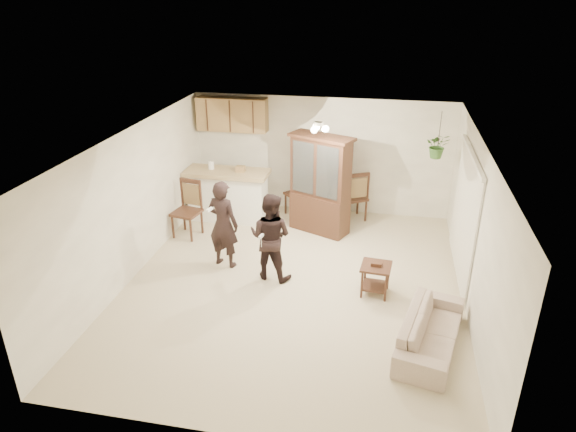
% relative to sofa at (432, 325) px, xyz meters
% --- Properties ---
extents(floor, '(6.50, 6.50, 0.00)m').
position_rel_sofa_xyz_m(floor, '(-2.15, 1.22, -0.37)').
color(floor, beige).
rests_on(floor, ground).
extents(ceiling, '(5.50, 6.50, 0.02)m').
position_rel_sofa_xyz_m(ceiling, '(-2.15, 1.22, 2.13)').
color(ceiling, white).
rests_on(ceiling, wall_back).
extents(wall_back, '(5.50, 0.02, 2.50)m').
position_rel_sofa_xyz_m(wall_back, '(-2.15, 4.47, 0.88)').
color(wall_back, white).
rests_on(wall_back, ground).
extents(wall_front, '(5.50, 0.02, 2.50)m').
position_rel_sofa_xyz_m(wall_front, '(-2.15, -2.03, 0.88)').
color(wall_front, white).
rests_on(wall_front, ground).
extents(wall_left, '(0.02, 6.50, 2.50)m').
position_rel_sofa_xyz_m(wall_left, '(-4.90, 1.22, 0.88)').
color(wall_left, white).
rests_on(wall_left, ground).
extents(wall_right, '(0.02, 6.50, 2.50)m').
position_rel_sofa_xyz_m(wall_right, '(0.60, 1.22, 0.88)').
color(wall_right, white).
rests_on(wall_right, ground).
extents(breakfast_bar, '(1.60, 0.55, 1.00)m').
position_rel_sofa_xyz_m(breakfast_bar, '(-4.00, 3.57, 0.13)').
color(breakfast_bar, white).
rests_on(breakfast_bar, floor).
extents(bar_top, '(1.75, 0.70, 0.08)m').
position_rel_sofa_xyz_m(bar_top, '(-4.00, 3.57, 0.68)').
color(bar_top, tan).
rests_on(bar_top, breakfast_bar).
extents(upper_cabinets, '(1.50, 0.34, 0.70)m').
position_rel_sofa_xyz_m(upper_cabinets, '(-4.05, 4.29, 1.73)').
color(upper_cabinets, olive).
rests_on(upper_cabinets, wall_back).
extents(vertical_blinds, '(0.06, 2.30, 2.10)m').
position_rel_sofa_xyz_m(vertical_blinds, '(0.56, 2.12, 0.73)').
color(vertical_blinds, silver).
rests_on(vertical_blinds, wall_right).
extents(ceiling_fixture, '(0.36, 0.36, 0.20)m').
position_rel_sofa_xyz_m(ceiling_fixture, '(-1.95, 2.42, 2.03)').
color(ceiling_fixture, beige).
rests_on(ceiling_fixture, ceiling).
extents(hanging_plant, '(0.43, 0.37, 0.48)m').
position_rel_sofa_xyz_m(hanging_plant, '(0.15, 3.62, 1.48)').
color(hanging_plant, '#2E5522').
rests_on(hanging_plant, ceiling).
extents(plant_cord, '(0.01, 0.01, 0.65)m').
position_rel_sofa_xyz_m(plant_cord, '(0.15, 3.62, 1.81)').
color(plant_cord, black).
rests_on(plant_cord, ceiling).
extents(sofa, '(1.14, 1.99, 0.73)m').
position_rel_sofa_xyz_m(sofa, '(0.00, 0.00, 0.00)').
color(sofa, beige).
rests_on(sofa, floor).
extents(adult, '(0.74, 0.58, 1.80)m').
position_rel_sofa_xyz_m(adult, '(-3.48, 1.66, 0.53)').
color(adult, black).
rests_on(adult, floor).
extents(child, '(0.74, 0.63, 1.35)m').
position_rel_sofa_xyz_m(child, '(-2.58, 1.41, 0.31)').
color(child, black).
rests_on(child, floor).
extents(china_hutch, '(1.35, 0.95, 1.99)m').
position_rel_sofa_xyz_m(china_hutch, '(-2.02, 3.39, 0.62)').
color(china_hutch, black).
rests_on(china_hutch, floor).
extents(side_table, '(0.51, 0.51, 0.58)m').
position_rel_sofa_xyz_m(side_table, '(-0.81, 1.22, -0.10)').
color(side_table, black).
rests_on(side_table, floor).
extents(chair_bar, '(0.59, 0.59, 1.13)m').
position_rel_sofa_xyz_m(chair_bar, '(-4.56, 2.64, -0.05)').
color(chair_bar, black).
rests_on(chair_bar, floor).
extents(chair_hutch_left, '(0.67, 0.67, 1.08)m').
position_rel_sofa_xyz_m(chair_hutch_left, '(-2.58, 4.09, -0.06)').
color(chair_hutch_left, black).
rests_on(chair_hutch_left, floor).
extents(chair_hutch_right, '(0.66, 0.66, 1.10)m').
position_rel_sofa_xyz_m(chair_hutch_right, '(-1.39, 4.09, -0.06)').
color(chair_hutch_right, black).
rests_on(chair_hutch_right, floor).
extents(controller_adult, '(0.08, 0.14, 0.04)m').
position_rel_sofa_xyz_m(controller_adult, '(-3.58, 1.30, 0.86)').
color(controller_adult, white).
rests_on(controller_adult, adult).
extents(controller_child, '(0.07, 0.14, 0.04)m').
position_rel_sofa_xyz_m(controller_child, '(-2.65, 1.06, 0.57)').
color(controller_child, white).
rests_on(controller_child, child).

